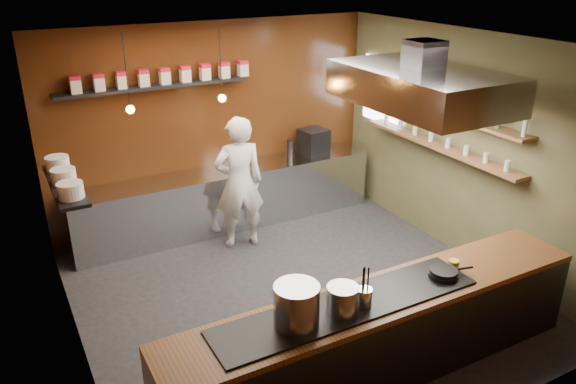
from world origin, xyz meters
TOP-DOWN VIEW (x-y plane):
  - floor at (0.00, 0.00)m, footprint 5.00×5.00m
  - back_wall at (0.00, 2.50)m, footprint 5.00×0.00m
  - left_wall at (-2.50, 0.00)m, footprint 0.00×5.00m
  - right_wall at (2.50, 0.00)m, footprint 0.00×5.00m
  - ceiling at (0.00, 0.00)m, footprint 5.00×5.00m
  - window_pane at (2.45, 1.70)m, footprint 0.00×1.00m
  - prep_counter at (0.00, 2.17)m, footprint 4.60×0.65m
  - pass_counter at (-0.00, -1.60)m, footprint 4.40×0.72m
  - tin_shelf at (-0.90, 2.36)m, footprint 2.60×0.26m
  - plate_shelf at (-2.34, 1.00)m, footprint 0.30×1.40m
  - bottle_shelf_upper at (2.34, 0.30)m, footprint 0.26×2.80m
  - bottle_shelf_lower at (2.34, 0.30)m, footprint 0.26×2.80m
  - extractor_hood at (1.30, -0.40)m, footprint 1.20×2.00m
  - pendant_left at (-1.40, 1.70)m, footprint 0.10×0.10m
  - pendant_right at (-0.20, 1.70)m, footprint 0.10×0.10m
  - storage_tins at (-0.75, 2.36)m, footprint 2.43×0.13m
  - plate_stacks at (-2.34, 1.00)m, footprint 0.26×1.16m
  - bottles at (2.34, 0.30)m, footprint 0.06×2.66m
  - wine_glasses at (2.34, 0.30)m, footprint 0.07×2.37m
  - stockpot_large at (-0.95, -1.63)m, footprint 0.46×0.46m
  - stockpot_small at (-0.52, -1.67)m, footprint 0.37×0.37m
  - utensil_crock at (-0.29, -1.69)m, footprint 0.17×0.17m
  - frying_pan at (0.69, -1.64)m, footprint 0.46×0.29m
  - butter_jar at (0.90, -1.56)m, footprint 0.13×0.13m
  - espresso_machine at (1.51, 2.20)m, footprint 0.45×0.43m
  - chef at (-0.08, 1.52)m, footprint 0.75×0.56m

SIDE VIEW (x-z plane):
  - floor at x=0.00m, z-range 0.00..0.00m
  - prep_counter at x=0.00m, z-range 0.00..0.90m
  - pass_counter at x=0.00m, z-range 0.00..0.94m
  - chef at x=-0.08m, z-range 0.00..1.89m
  - butter_jar at x=0.90m, z-range 0.92..1.02m
  - frying_pan at x=0.69m, z-range 0.94..1.01m
  - utensil_crock at x=-0.29m, z-range 0.94..1.12m
  - stockpot_small at x=-0.52m, z-range 0.94..1.20m
  - espresso_machine at x=1.51m, z-range 0.90..1.30m
  - stockpot_large at x=-0.95m, z-range 0.94..1.32m
  - bottle_shelf_lower at x=2.34m, z-range 1.43..1.47m
  - back_wall at x=0.00m, z-range -1.00..4.00m
  - left_wall at x=-2.50m, z-range -1.00..4.00m
  - right_wall at x=2.50m, z-range -1.00..4.00m
  - wine_glasses at x=2.34m, z-range 1.47..1.60m
  - plate_shelf at x=-2.34m, z-range 1.53..1.57m
  - plate_stacks at x=-2.34m, z-range 1.57..1.73m
  - window_pane at x=2.45m, z-range 1.40..2.40m
  - bottle_shelf_upper at x=2.34m, z-range 1.90..1.94m
  - bottles at x=2.34m, z-range 1.94..2.18m
  - pendant_left at x=-1.40m, z-range 1.68..2.63m
  - pendant_right at x=-0.20m, z-range 1.68..2.63m
  - tin_shelf at x=-0.90m, z-range 2.18..2.22m
  - storage_tins at x=-0.75m, z-range 2.22..2.44m
  - extractor_hood at x=1.30m, z-range 2.15..2.87m
  - ceiling at x=0.00m, z-range 3.00..3.00m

